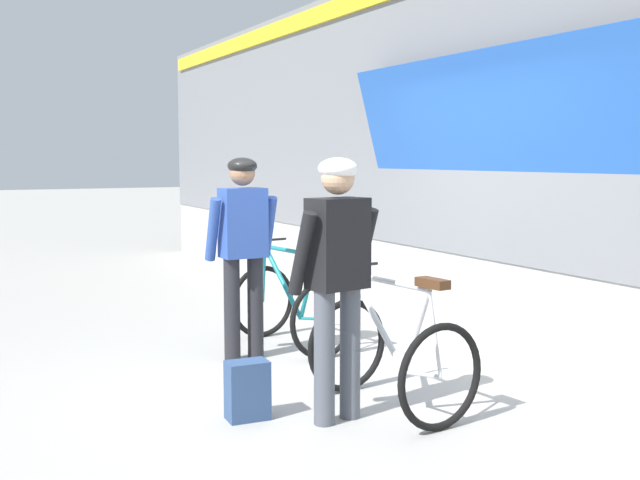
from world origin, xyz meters
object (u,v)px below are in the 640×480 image
(cyclist_near_in_blue, at_px, (243,240))
(bicycle_near_teal, at_px, (292,305))
(backpack_on_platform, at_px, (247,390))
(bicycle_far_silver, at_px, (391,354))
(cyclist_far_in_dark, at_px, (337,265))

(cyclist_near_in_blue, height_order, bicycle_near_teal, cyclist_near_in_blue)
(bicycle_near_teal, bearing_deg, backpack_on_platform, -123.65)
(backpack_on_platform, bearing_deg, bicycle_near_teal, 59.48)
(bicycle_far_silver, bearing_deg, backpack_on_platform, 164.31)
(cyclist_near_in_blue, relative_size, bicycle_far_silver, 1.53)
(cyclist_far_in_dark, bearing_deg, bicycle_far_silver, 3.56)
(cyclist_near_in_blue, xyz_separation_m, bicycle_near_teal, (0.55, 0.17, -0.65))
(cyclist_near_in_blue, xyz_separation_m, backpack_on_platform, (-0.56, -1.49, -0.85))
(cyclist_far_in_dark, bearing_deg, bicycle_near_teal, 73.50)
(backpack_on_platform, bearing_deg, bicycle_far_silver, -12.56)
(bicycle_near_teal, distance_m, bicycle_far_silver, 1.94)
(cyclist_near_in_blue, distance_m, bicycle_far_silver, 1.92)
(cyclist_far_in_dark, relative_size, bicycle_near_teal, 1.51)
(bicycle_near_teal, bearing_deg, cyclist_near_in_blue, -162.54)
(cyclist_near_in_blue, xyz_separation_m, cyclist_far_in_dark, (-0.04, -1.79, 0.00))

